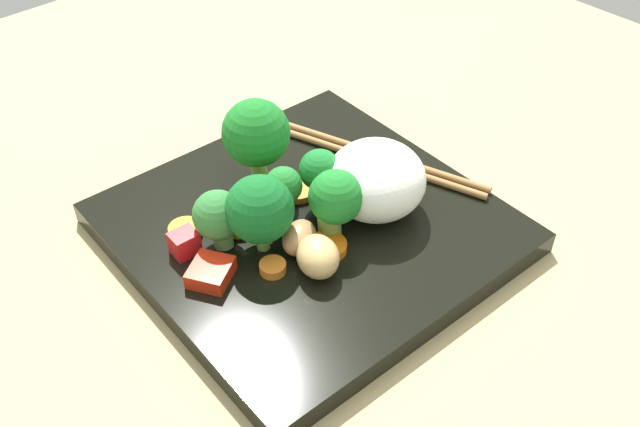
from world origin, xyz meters
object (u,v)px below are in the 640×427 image
at_px(square_plate, 309,228).
at_px(rice_mound, 376,180).
at_px(broccoli_floret_2, 218,217).
at_px(carrot_slice_3, 273,267).
at_px(chopstick_pair, 362,153).

height_order(square_plate, rice_mound, rice_mound).
bearing_deg(square_plate, broccoli_floret_2, -109.47).
height_order(carrot_slice_3, chopstick_pair, carrot_slice_3).
distance_m(broccoli_floret_2, carrot_slice_3, 0.06).
relative_size(rice_mound, chopstick_pair, 0.36).
bearing_deg(square_plate, carrot_slice_3, -66.85).
relative_size(rice_mound, broccoli_floret_2, 1.64).
bearing_deg(broccoli_floret_2, rice_mound, 67.06).
distance_m(square_plate, chopstick_pair, 0.10).
xyz_separation_m(rice_mound, broccoli_floret_2, (-0.05, -0.12, -0.00)).
bearing_deg(carrot_slice_3, broccoli_floret_2, -167.60).
relative_size(square_plate, chopstick_pair, 1.21).
xyz_separation_m(square_plate, chopstick_pair, (-0.03, 0.09, 0.01)).
bearing_deg(rice_mound, chopstick_pair, 143.18).
distance_m(square_plate, broccoli_floret_2, 0.08).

